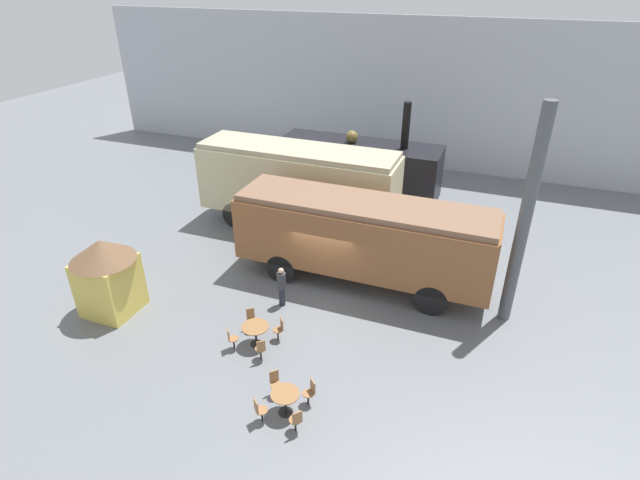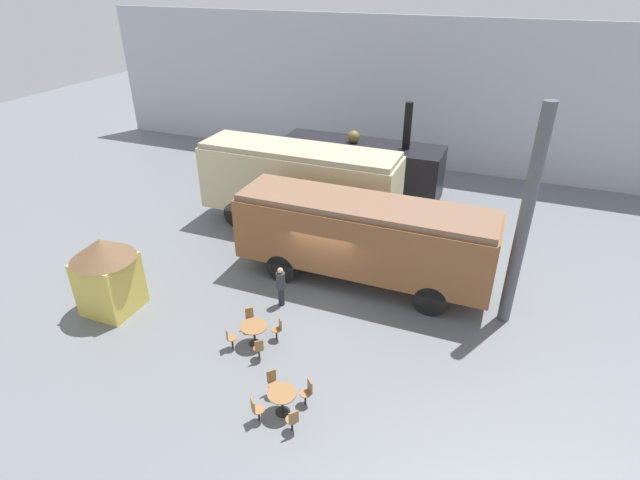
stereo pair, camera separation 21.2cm
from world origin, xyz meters
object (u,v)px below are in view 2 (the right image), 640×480
(cafe_chair_0, at_px, (307,391))
(visitor_person, at_px, (281,285))
(passenger_coach_vintage, at_px, (299,181))
(passenger_coach_wooden, at_px, (363,235))
(ticket_kiosk, at_px, (107,271))
(cafe_table_near, at_px, (282,397))
(cafe_table_mid, at_px, (254,329))
(steam_locomotive, at_px, (360,168))

(cafe_chair_0, distance_m, visitor_person, 5.10)
(passenger_coach_vintage, bearing_deg, visitor_person, -72.40)
(passenger_coach_wooden, bearing_deg, cafe_chair_0, -85.60)
(ticket_kiosk, bearing_deg, visitor_person, 23.91)
(passenger_coach_wooden, height_order, cafe_table_near, passenger_coach_wooden)
(passenger_coach_wooden, relative_size, visitor_person, 6.16)
(passenger_coach_wooden, xyz_separation_m, visitor_person, (-2.34, -2.71, -1.27))
(cafe_table_mid, height_order, ticket_kiosk, ticket_kiosk)
(passenger_coach_vintage, distance_m, passenger_coach_wooden, 5.59)
(passenger_coach_wooden, relative_size, cafe_table_mid, 10.89)
(cafe_table_near, distance_m, visitor_person, 5.32)
(steam_locomotive, relative_size, ticket_kiosk, 2.83)
(cafe_table_near, distance_m, cafe_chair_0, 0.80)
(cafe_table_near, xyz_separation_m, cafe_chair_0, (0.54, 0.58, -0.09))
(steam_locomotive, bearing_deg, ticket_kiosk, -114.43)
(cafe_chair_0, xyz_separation_m, visitor_person, (-2.87, 4.20, 0.39))
(cafe_table_near, xyz_separation_m, ticket_kiosk, (-8.13, 2.21, 1.07))
(steam_locomotive, height_order, visitor_person, steam_locomotive)
(passenger_coach_vintage, distance_m, cafe_table_mid, 9.09)
(passenger_coach_vintage, relative_size, ticket_kiosk, 3.18)
(cafe_table_near, height_order, ticket_kiosk, ticket_kiosk)
(cafe_table_near, distance_m, cafe_table_mid, 3.23)
(cafe_table_near, relative_size, ticket_kiosk, 0.28)
(cafe_table_near, bearing_deg, passenger_coach_wooden, 89.90)
(cafe_table_mid, bearing_deg, ticket_kiosk, -178.38)
(visitor_person, bearing_deg, steam_locomotive, 90.54)
(passenger_coach_wooden, height_order, visitor_person, passenger_coach_wooden)
(passenger_coach_wooden, height_order, cafe_table_mid, passenger_coach_wooden)
(steam_locomotive, xyz_separation_m, visitor_person, (0.09, -9.99, -1.17))
(steam_locomotive, relative_size, visitor_person, 5.14)
(cafe_chair_0, bearing_deg, steam_locomotive, -125.09)
(cafe_table_mid, distance_m, visitor_person, 2.42)
(cafe_table_near, xyz_separation_m, visitor_person, (-2.33, 4.78, 0.30))
(passenger_coach_wooden, xyz_separation_m, cafe_table_mid, (-2.21, -5.11, -1.54))
(passenger_coach_wooden, bearing_deg, visitor_person, -130.87)
(cafe_table_mid, distance_m, ticket_kiosk, 6.03)
(passenger_coach_wooden, relative_size, cafe_table_near, 12.00)
(passenger_coach_vintage, xyz_separation_m, cafe_table_near, (4.31, -11.02, -1.88))
(passenger_coach_vintage, xyz_separation_m, cafe_chair_0, (4.85, -10.44, -1.97))
(passenger_coach_vintage, relative_size, visitor_person, 5.79)
(passenger_coach_wooden, distance_m, cafe_table_mid, 5.78)
(steam_locomotive, relative_size, cafe_table_mid, 9.09)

